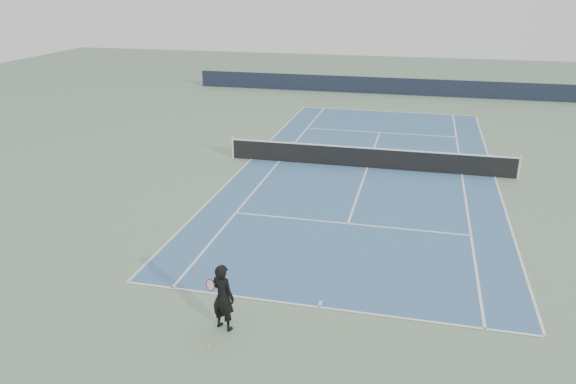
# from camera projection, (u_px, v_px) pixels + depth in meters

# --- Properties ---
(ground) EXTENTS (80.00, 80.00, 0.00)m
(ground) POSITION_uv_depth(u_px,v_px,m) (367.00, 168.00, 25.37)
(ground) COLOR slate
(court_surface) EXTENTS (10.97, 23.77, 0.01)m
(court_surface) POSITION_uv_depth(u_px,v_px,m) (367.00, 168.00, 25.36)
(court_surface) COLOR #3D6691
(court_surface) RESTS_ON ground
(tennis_net) EXTENTS (12.90, 0.10, 1.07)m
(tennis_net) POSITION_uv_depth(u_px,v_px,m) (368.00, 157.00, 25.19)
(tennis_net) COLOR silver
(tennis_net) RESTS_ON ground
(windscreen_far) EXTENTS (30.00, 0.25, 1.20)m
(windscreen_far) POSITION_uv_depth(u_px,v_px,m) (393.00, 86.00, 41.41)
(windscreen_far) COLOR black
(windscreen_far) RESTS_ON ground
(tennis_player) EXTENTS (0.83, 0.64, 1.73)m
(tennis_player) POSITION_uv_depth(u_px,v_px,m) (223.00, 297.00, 13.42)
(tennis_player) COLOR black
(tennis_player) RESTS_ON ground
(tennis_ball) EXTENTS (0.07, 0.07, 0.07)m
(tennis_ball) POSITION_uv_depth(u_px,v_px,m) (208.00, 346.00, 12.97)
(tennis_ball) COLOR #C4E12E
(tennis_ball) RESTS_ON ground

